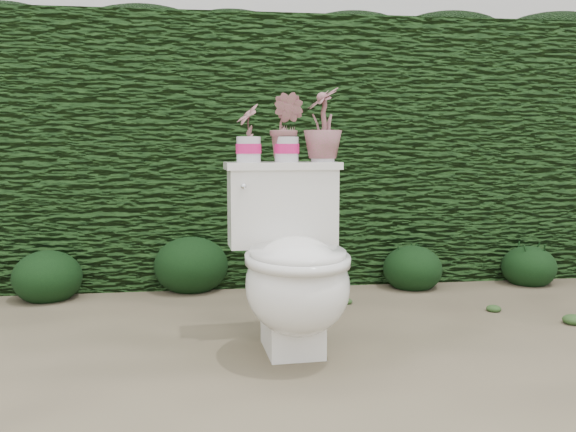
{
  "coord_description": "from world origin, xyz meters",
  "views": [
    {
      "loc": [
        -0.24,
        -2.44,
        0.85
      ],
      "look_at": [
        0.1,
        0.1,
        0.55
      ],
      "focal_mm": 38.0,
      "sensor_mm": 36.0,
      "label": 1
    }
  ],
  "objects": [
    {
      "name": "ground",
      "position": [
        0.0,
        0.0,
        0.0
      ],
      "size": [
        60.0,
        60.0,
        0.0
      ],
      "primitive_type": "plane",
      "color": "#84775B",
      "rests_on": "ground"
    },
    {
      "name": "hedge",
      "position": [
        0.0,
        1.6,
        0.8
      ],
      "size": [
        8.0,
        1.0,
        1.6
      ],
      "primitive_type": "cube",
      "color": "#204316",
      "rests_on": "ground"
    },
    {
      "name": "house_wall",
      "position": [
        0.6,
        6.0,
        2.0
      ],
      "size": [
        8.0,
        3.5,
        4.0
      ],
      "primitive_type": "cube",
      "color": "silver",
      "rests_on": "ground"
    },
    {
      "name": "toilet",
      "position": [
        0.11,
        -0.04,
        0.36
      ],
      "size": [
        0.51,
        0.7,
        0.78
      ],
      "rotation": [
        0.0,
        0.0,
        0.06
      ],
      "color": "white",
      "rests_on": "ground"
    },
    {
      "name": "potted_plant_left",
      "position": [
        -0.06,
        0.19,
        0.89
      ],
      "size": [
        0.11,
        0.14,
        0.24
      ],
      "primitive_type": "imported",
      "rotation": [
        0.0,
        0.0,
        4.99
      ],
      "color": "#346720",
      "rests_on": "toilet"
    },
    {
      "name": "potted_plant_center",
      "position": [
        0.11,
        0.2,
        0.92
      ],
      "size": [
        0.2,
        0.19,
        0.28
      ],
      "primitive_type": "imported",
      "rotation": [
        0.0,
        0.0,
        5.59
      ],
      "color": "#346720",
      "rests_on": "toilet"
    },
    {
      "name": "potted_plant_right",
      "position": [
        0.27,
        0.21,
        0.93
      ],
      "size": [
        0.2,
        0.2,
        0.31
      ],
      "primitive_type": "imported",
      "rotation": [
        0.0,
        0.0,
        4.86
      ],
      "color": "#346720",
      "rests_on": "toilet"
    },
    {
      "name": "liriope_clump_2",
      "position": [
        -1.12,
        1.01,
        0.15
      ],
      "size": [
        0.38,
        0.38,
        0.3
      ],
      "primitive_type": "ellipsoid",
      "color": "black",
      "rests_on": "ground"
    },
    {
      "name": "liriope_clump_3",
      "position": [
        -0.34,
        1.13,
        0.18
      ],
      "size": [
        0.44,
        0.44,
        0.35
      ],
      "primitive_type": "ellipsoid",
      "color": "black",
      "rests_on": "ground"
    },
    {
      "name": "liriope_clump_4",
      "position": [
        0.25,
        1.1,
        0.16
      ],
      "size": [
        0.41,
        0.41,
        0.33
      ],
      "primitive_type": "ellipsoid",
      "color": "black",
      "rests_on": "ground"
    },
    {
      "name": "liriope_clump_5",
      "position": [
        0.98,
        1.0,
        0.14
      ],
      "size": [
        0.35,
        0.35,
        0.28
      ],
      "primitive_type": "ellipsoid",
      "color": "black",
      "rests_on": "ground"
    },
    {
      "name": "liriope_clump_6",
      "position": [
        1.72,
        1.01,
        0.13
      ],
      "size": [
        0.33,
        0.33,
        0.26
      ],
      "primitive_type": "ellipsoid",
      "color": "black",
      "rests_on": "ground"
    }
  ]
}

